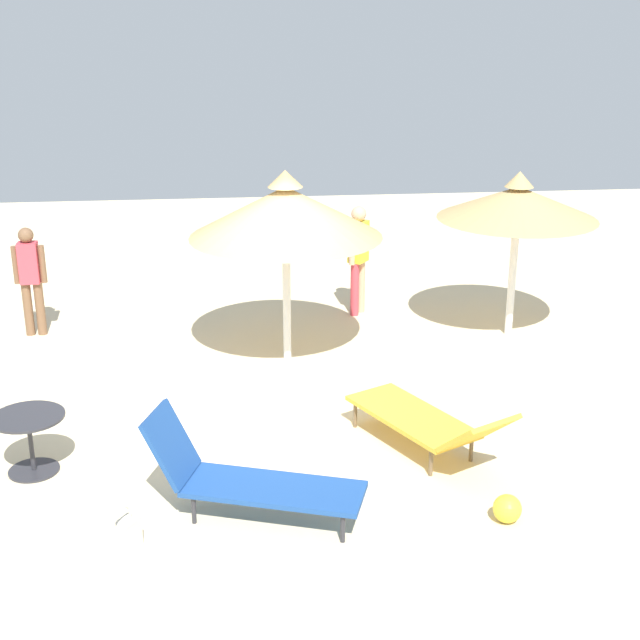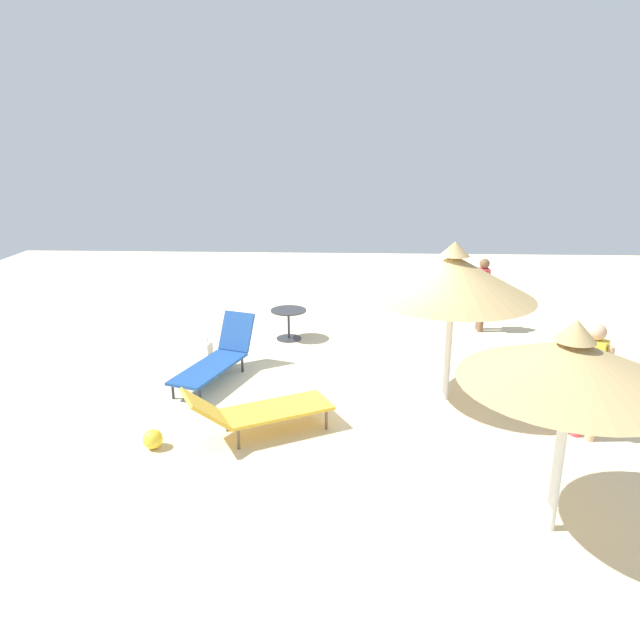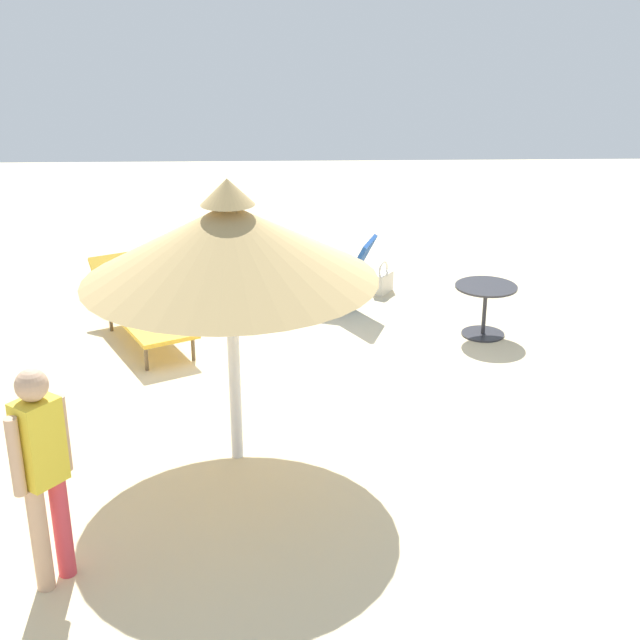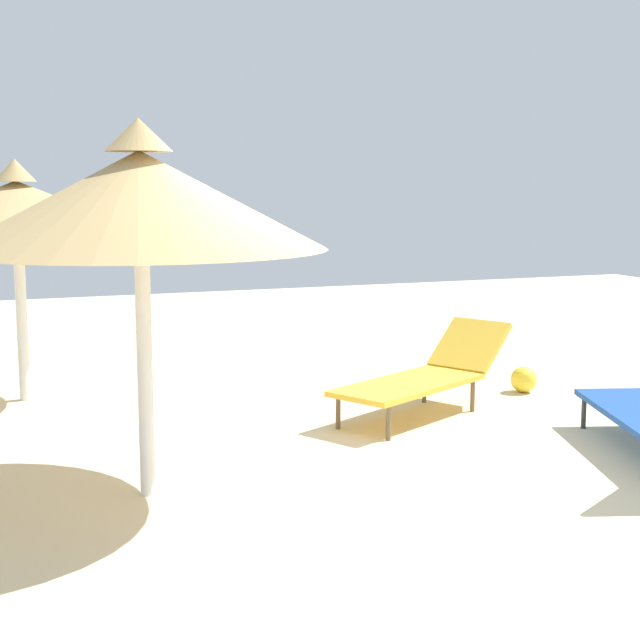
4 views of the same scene
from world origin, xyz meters
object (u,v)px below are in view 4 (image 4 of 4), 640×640
(parasol_umbrella_near_right, at_px, (140,200))
(beach_ball, at_px, (524,379))
(parasol_umbrella_edge, at_px, (16,205))
(lounge_chair_back, at_px, (426,373))

(parasol_umbrella_near_right, distance_m, beach_ball, 4.96)
(parasol_umbrella_edge, bearing_deg, beach_ball, -17.40)
(parasol_umbrella_near_right, height_order, parasol_umbrella_edge, parasol_umbrella_near_right)
(parasol_umbrella_edge, relative_size, beach_ball, 8.81)
(parasol_umbrella_edge, xyz_separation_m, lounge_chair_back, (3.47, -1.96, -1.55))
(parasol_umbrella_near_right, height_order, beach_ball, parasol_umbrella_near_right)
(parasol_umbrella_edge, xyz_separation_m, beach_ball, (4.84, -1.52, -1.81))
(parasol_umbrella_near_right, height_order, lounge_chair_back, parasol_umbrella_near_right)
(lounge_chair_back, bearing_deg, parasol_umbrella_edge, 150.49)
(parasol_umbrella_near_right, bearing_deg, beach_ball, 22.53)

